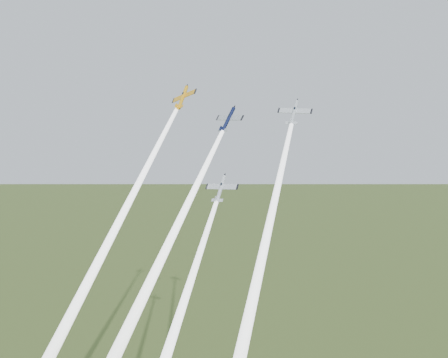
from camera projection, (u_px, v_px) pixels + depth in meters
plane_yellow at (183, 97)px, 133.27m from camera, size 8.64×9.36×9.50m
smoke_trail_yellow at (110, 239)px, 121.07m from camera, size 19.38×38.49×58.22m
plane_navy at (228, 119)px, 129.57m from camera, size 10.01×8.65×7.64m
smoke_trail_navy at (171, 238)px, 119.68m from camera, size 16.58×31.48×47.18m
plane_silver_right at (294, 112)px, 123.24m from camera, size 8.51×6.04×7.44m
smoke_trail_silver_right at (262, 256)px, 108.49m from camera, size 5.77×37.19×52.47m
plane_silver_low at (221, 189)px, 120.28m from camera, size 8.56×6.84×7.55m
smoke_trail_silver_low at (177, 323)px, 108.12m from camera, size 8.33×32.19×45.35m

